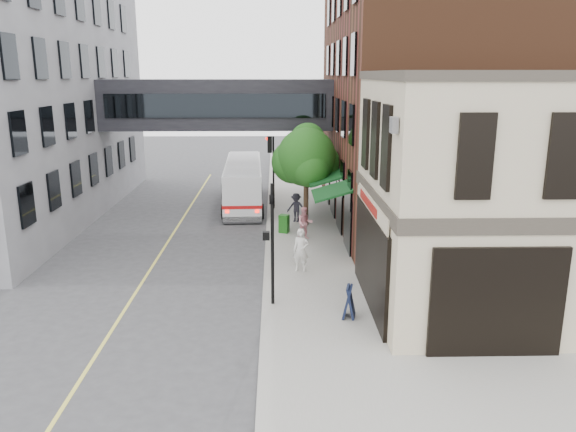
{
  "coord_description": "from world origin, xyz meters",
  "views": [
    {
      "loc": [
        0.53,
        -17.19,
        8.37
      ],
      "look_at": [
        1.0,
        3.8,
        3.01
      ],
      "focal_mm": 35.0,
      "sensor_mm": 36.0,
      "label": 1
    }
  ],
  "objects_px": {
    "pedestrian_a": "(301,250)",
    "newspaper_box": "(284,224)",
    "pedestrian_b": "(305,223)",
    "sandwich_board": "(349,302)",
    "bus": "(243,181)",
    "pedestrian_c": "(296,208)"
  },
  "relations": [
    {
      "from": "pedestrian_b",
      "to": "bus",
      "type": "bearing_deg",
      "value": 109.17
    },
    {
      "from": "bus",
      "to": "pedestrian_a",
      "type": "bearing_deg",
      "value": -76.55
    },
    {
      "from": "pedestrian_a",
      "to": "newspaper_box",
      "type": "height_order",
      "value": "pedestrian_a"
    },
    {
      "from": "newspaper_box",
      "to": "bus",
      "type": "bearing_deg",
      "value": 130.49
    },
    {
      "from": "pedestrian_a",
      "to": "pedestrian_b",
      "type": "relative_size",
      "value": 1.11
    },
    {
      "from": "bus",
      "to": "pedestrian_b",
      "type": "bearing_deg",
      "value": -67.07
    },
    {
      "from": "bus",
      "to": "newspaper_box",
      "type": "height_order",
      "value": "bus"
    },
    {
      "from": "bus",
      "to": "sandwich_board",
      "type": "relative_size",
      "value": 9.12
    },
    {
      "from": "pedestrian_a",
      "to": "pedestrian_b",
      "type": "xyz_separation_m",
      "value": [
        0.41,
        4.75,
        -0.09
      ]
    },
    {
      "from": "pedestrian_a",
      "to": "newspaper_box",
      "type": "xyz_separation_m",
      "value": [
        -0.62,
        5.98,
        -0.44
      ]
    },
    {
      "from": "newspaper_box",
      "to": "pedestrian_a",
      "type": "bearing_deg",
      "value": -62.91
    },
    {
      "from": "pedestrian_b",
      "to": "sandwich_board",
      "type": "relative_size",
      "value": 1.47
    },
    {
      "from": "pedestrian_b",
      "to": "newspaper_box",
      "type": "distance_m",
      "value": 1.64
    },
    {
      "from": "pedestrian_b",
      "to": "sandwich_board",
      "type": "height_order",
      "value": "pedestrian_b"
    },
    {
      "from": "pedestrian_a",
      "to": "pedestrian_b",
      "type": "bearing_deg",
      "value": 94.61
    },
    {
      "from": "bus",
      "to": "newspaper_box",
      "type": "xyz_separation_m",
      "value": [
        2.53,
        -7.2,
        -0.91
      ]
    },
    {
      "from": "newspaper_box",
      "to": "sandwich_board",
      "type": "bearing_deg",
      "value": -57.88
    },
    {
      "from": "pedestrian_a",
      "to": "pedestrian_c",
      "type": "distance_m",
      "value": 8.19
    },
    {
      "from": "pedestrian_a",
      "to": "sandwich_board",
      "type": "distance_m",
      "value": 4.97
    },
    {
      "from": "bus",
      "to": "newspaper_box",
      "type": "distance_m",
      "value": 7.68
    },
    {
      "from": "pedestrian_b",
      "to": "sandwich_board",
      "type": "bearing_deg",
      "value": -87.49
    },
    {
      "from": "pedestrian_b",
      "to": "pedestrian_c",
      "type": "relative_size",
      "value": 1.01
    }
  ]
}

